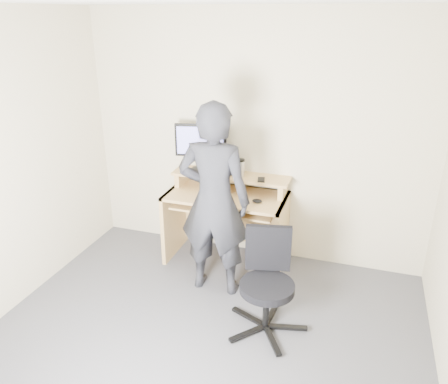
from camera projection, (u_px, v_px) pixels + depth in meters
The scene contains 13 objects.
ground at pixel (192, 360), 3.30m from camera, with size 3.50×3.50×0.00m, color #56565B.
back_wall at pixel (254, 140), 4.36m from camera, with size 3.50×0.02×2.50m, color beige.
desk at pixel (228, 210), 4.49m from camera, with size 1.20×0.60×0.91m.
monitor at pixel (201, 143), 4.40m from camera, with size 0.52×0.15×0.50m.
external_drive at pixel (232, 164), 4.41m from camera, with size 0.07×0.13×0.20m, color black.
travel_mug at pixel (241, 169), 4.33m from camera, with size 0.07×0.07×0.16m, color #B7B7BC.
smartphone at pixel (261, 180), 4.27m from camera, with size 0.07×0.13×0.01m, color black.
charger at pixel (206, 173), 4.40m from camera, with size 0.04×0.04×0.04m, color black.
headphones at pixel (226, 171), 4.48m from camera, with size 0.16×0.16×0.02m, color silver.
keyboard at pixel (222, 206), 4.30m from camera, with size 0.46×0.18×0.03m, color black.
mouse at pixel (257, 201), 4.15m from camera, with size 0.10×0.06×0.04m, color black.
office_chair at pixel (267, 278), 3.50m from camera, with size 0.67×0.65×0.84m.
person at pixel (214, 201), 3.85m from camera, with size 0.65×0.43×1.78m, color black.
Camera 1 is at (1.03, -2.36, 2.44)m, focal length 35.00 mm.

